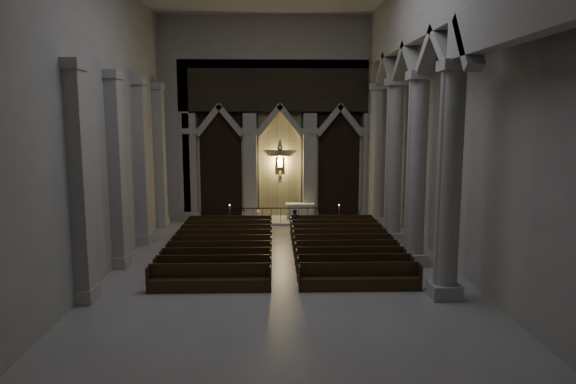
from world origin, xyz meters
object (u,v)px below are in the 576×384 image
(candle_stand_left, at_px, (230,221))
(pews, at_px, (283,250))
(worshipper, at_px, (295,222))
(candle_stand_right, at_px, (339,221))
(altar_rail, at_px, (281,213))
(altar, at_px, (300,211))

(candle_stand_left, xyz_separation_m, pews, (2.87, -6.25, -0.03))
(pews, height_order, worshipper, worshipper)
(candle_stand_right, xyz_separation_m, pews, (-3.30, -6.22, -0.03))
(altar_rail, bearing_deg, altar, 47.92)
(altar_rail, xyz_separation_m, candle_stand_right, (3.30, -0.56, -0.34))
(altar, bearing_deg, pews, -98.34)
(candle_stand_right, distance_m, worshipper, 3.16)
(altar_rail, height_order, worshipper, worshipper)
(candle_stand_right, xyz_separation_m, worshipper, (-2.55, -1.84, 0.32))
(candle_stand_right, height_order, worshipper, worshipper)
(altar_rail, bearing_deg, candle_stand_left, -169.61)
(candle_stand_left, distance_m, worshipper, 4.09)
(candle_stand_left, distance_m, candle_stand_right, 6.18)
(candle_stand_left, height_order, worshipper, worshipper)
(worshipper, bearing_deg, candle_stand_right, 19.16)
(altar, xyz_separation_m, candle_stand_right, (2.12, -1.87, -0.24))
(altar, height_order, altar_rail, altar_rail)
(candle_stand_left, relative_size, worshipper, 0.96)
(pews, bearing_deg, altar_rail, 90.00)
(pews, bearing_deg, candle_stand_left, 114.67)
(altar_rail, bearing_deg, pews, -90.00)
(altar, distance_m, altar_rail, 1.77)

